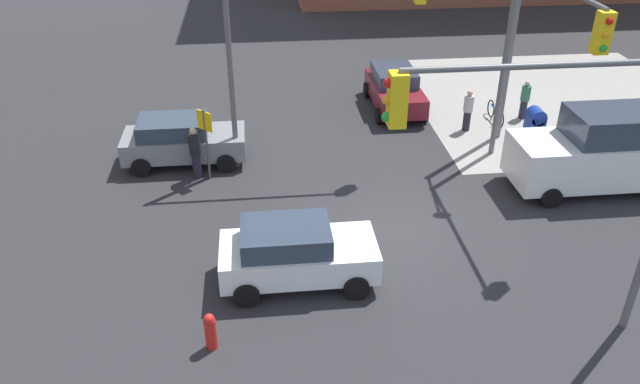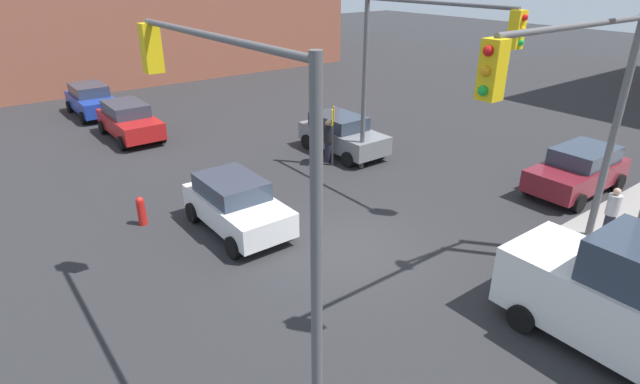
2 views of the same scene
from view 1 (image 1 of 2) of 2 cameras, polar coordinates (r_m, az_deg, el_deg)
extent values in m
plane|color=#28282B|center=(18.14, 6.70, -3.47)|extent=(120.00, 120.00, 0.00)
cube|color=gray|center=(28.67, 20.83, 7.80)|extent=(12.00, 12.00, 0.01)
cylinder|color=#59595B|center=(20.35, -8.16, 10.54)|extent=(0.18, 0.18, 6.50)
cylinder|color=#59595B|center=(12.05, 20.89, 10.78)|extent=(5.73, 0.12, 0.12)
cube|color=yellow|center=(11.27, 7.08, 8.38)|extent=(0.32, 0.36, 1.00)
sphere|color=red|center=(11.12, 6.27, 9.89)|extent=(0.18, 0.18, 0.18)
sphere|color=orange|center=(11.23, 6.18, 8.36)|extent=(0.18, 0.18, 0.18)
sphere|color=green|center=(11.35, 6.09, 6.86)|extent=(0.18, 0.18, 0.18)
cylinder|color=#59595B|center=(21.93, 16.49, 11.06)|extent=(0.18, 0.18, 6.50)
cube|color=yellow|center=(16.59, 24.42, 13.12)|extent=(0.36, 0.32, 1.00)
sphere|color=red|center=(16.36, 24.96, 13.98)|extent=(0.18, 0.18, 0.18)
sphere|color=orange|center=(16.44, 24.71, 12.92)|extent=(0.18, 0.18, 0.18)
sphere|color=green|center=(16.53, 24.48, 11.87)|extent=(0.18, 0.18, 0.18)
cylinder|color=slate|center=(23.12, 17.27, 13.86)|extent=(0.20, 0.20, 8.00)
cylinder|color=#4C4C4C|center=(20.47, -10.31, 4.24)|extent=(0.08, 0.08, 2.40)
cube|color=yellow|center=(20.12, -10.52, 6.41)|extent=(0.48, 0.48, 0.64)
cube|color=navy|center=(23.96, 18.94, 5.35)|extent=(0.56, 0.64, 1.15)
cylinder|color=navy|center=(23.74, 19.17, 6.61)|extent=(0.56, 0.64, 0.56)
cylinder|color=red|center=(14.27, -9.96, -12.63)|extent=(0.26, 0.26, 0.80)
sphere|color=red|center=(13.99, -10.11, -11.36)|extent=(0.24, 0.24, 0.24)
cube|color=maroon|center=(25.98, 6.85, 9.01)|extent=(1.80, 4.14, 0.75)
cube|color=#2D3847|center=(26.06, 6.78, 10.61)|extent=(1.58, 2.32, 0.55)
cylinder|color=black|center=(25.07, 9.50, 7.08)|extent=(0.22, 0.64, 0.64)
cylinder|color=black|center=(24.67, 5.43, 6.97)|extent=(0.22, 0.64, 0.64)
cylinder|color=black|center=(27.60, 8.03, 9.38)|extent=(0.22, 0.64, 0.64)
cylinder|color=black|center=(27.23, 4.30, 9.30)|extent=(0.22, 0.64, 0.64)
cube|color=white|center=(15.78, -1.96, -5.94)|extent=(3.93, 1.80, 0.75)
cube|color=#2D3847|center=(15.39, -3.17, -4.06)|extent=(2.20, 1.58, 0.55)
cylinder|color=black|center=(16.84, 2.38, -4.89)|extent=(0.64, 0.22, 0.64)
cylinder|color=black|center=(15.43, 3.34, -8.71)|extent=(0.64, 0.22, 0.64)
cylinder|color=black|center=(16.71, -6.76, -5.42)|extent=(0.64, 0.22, 0.64)
cylinder|color=black|center=(15.28, -6.73, -9.34)|extent=(0.64, 0.22, 0.64)
cube|color=slate|center=(21.91, -12.26, 4.35)|extent=(4.11, 1.80, 0.75)
cube|color=#2D3847|center=(21.68, -13.31, 5.84)|extent=(2.30, 1.58, 0.55)
cylinder|color=black|center=(22.76, -8.48, 4.70)|extent=(0.64, 0.22, 0.64)
cylinder|color=black|center=(21.15, -8.58, 2.61)|extent=(0.64, 0.22, 0.64)
cylinder|color=black|center=(23.07, -15.44, 4.26)|extent=(0.64, 0.22, 0.64)
cylinder|color=black|center=(21.49, -16.04, 2.17)|extent=(0.64, 0.22, 0.64)
cube|color=white|center=(21.54, 24.01, 2.80)|extent=(5.40, 2.10, 1.40)
cube|color=#2D3847|center=(21.31, 25.66, 5.58)|extent=(3.02, 1.85, 0.90)
cylinder|color=black|center=(20.20, 20.40, -0.50)|extent=(0.64, 0.22, 0.64)
cylinder|color=black|center=(21.85, 18.19, 2.30)|extent=(0.64, 0.22, 0.64)
cylinder|color=black|center=(23.56, 26.41, 2.61)|extent=(0.64, 0.22, 0.64)
cylinder|color=black|center=(20.57, -11.41, 4.28)|extent=(0.36, 0.36, 0.68)
sphere|color=tan|center=(20.38, -11.54, 5.44)|extent=(0.23, 0.23, 0.23)
cylinder|color=#1E1E2D|center=(20.92, -11.20, 2.37)|extent=(0.28, 0.28, 0.86)
cylinder|color=#B2B2B7|center=(24.30, 13.45, 7.87)|extent=(0.36, 0.36, 0.62)
sphere|color=tan|center=(24.15, 13.56, 8.78)|extent=(0.21, 0.21, 0.21)
cylinder|color=#1E1E2D|center=(24.56, 13.25, 6.36)|extent=(0.28, 0.28, 0.78)
cylinder|color=#2D664C|center=(26.04, 18.30, 8.57)|extent=(0.36, 0.36, 0.60)
sphere|color=tan|center=(25.90, 18.45, 9.39)|extent=(0.20, 0.20, 0.20)
cylinder|color=#1E1E2D|center=(26.28, 18.07, 7.21)|extent=(0.28, 0.28, 0.76)
torus|color=black|center=(26.11, 15.36, 7.37)|extent=(0.05, 0.71, 0.71)
torus|color=black|center=(25.23, 16.14, 6.44)|extent=(0.05, 0.71, 0.71)
cube|color=#1E5999|center=(25.60, 15.80, 7.29)|extent=(0.04, 1.04, 0.08)
cylinder|color=#1E5999|center=(25.27, 16.09, 7.53)|extent=(0.04, 0.04, 0.40)
torus|color=black|center=(22.98, -12.02, 4.63)|extent=(0.71, 0.05, 0.71)
torus|color=black|center=(23.12, -14.59, 4.46)|extent=(0.71, 0.05, 0.71)
cube|color=maroon|center=(22.96, -13.36, 4.95)|extent=(1.04, 0.04, 0.08)
cylinder|color=maroon|center=(22.91, -14.13, 5.44)|extent=(0.04, 0.04, 0.40)
camera|label=2|loc=(14.86, 56.65, 6.70)|focal=28.00mm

